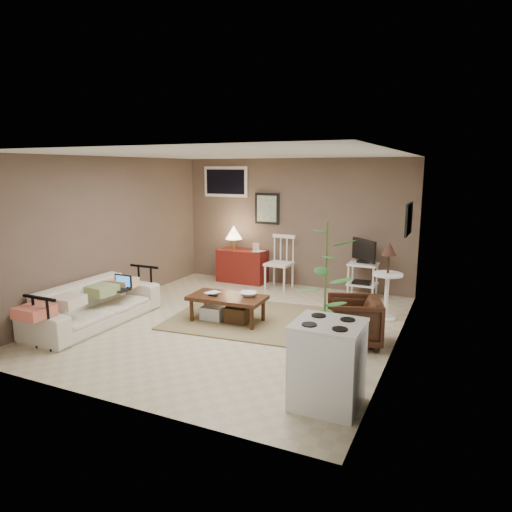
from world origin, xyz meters
The scene contains 20 objects.
floor centered at (0.00, 0.00, 0.00)m, with size 5.00×5.00×0.00m, color #C1B293.
art_back centered at (-0.55, 2.48, 1.45)m, with size 0.50×0.03×0.60m, color black.
art_right centered at (2.23, 1.05, 1.52)m, with size 0.03×0.60×0.45m, color black.
window centered at (-1.45, 2.48, 1.95)m, with size 0.96×0.03×0.60m, color white.
rug centered at (0.13, 0.28, 0.01)m, with size 2.25×1.80×0.02m, color olive.
coffee_table centered at (-0.11, 0.02, 0.23)m, with size 1.12×0.61×0.42m.
sofa centered at (-1.80, -0.85, 0.40)m, with size 2.04×0.59×0.80m, color beige.
sofa_pillows centered at (-1.75, -1.09, 0.49)m, with size 0.39×1.94×0.14m, color beige, non-canonical shape.
sofa_end_rails centered at (-1.68, -0.85, 0.34)m, with size 0.55×2.03×0.68m, color black, non-canonical shape.
laptop centered at (-1.60, -0.50, 0.51)m, with size 0.31×0.23×0.21m.
red_console centered at (-1.01, 2.27, 0.38)m, with size 0.96×0.43×1.11m.
spindle_chair centered at (-0.14, 2.12, 0.47)m, with size 0.47×0.47×0.99m.
tv_stand centered at (1.40, 2.13, 0.54)m, with size 0.48×0.45×1.03m.
side_table centered at (1.97, 1.13, 0.72)m, with size 0.44×0.44×1.17m.
armchair centered at (1.75, -0.04, 0.33)m, with size 0.65×0.61×0.67m, color black.
potted_plant centered at (1.62, -0.88, 0.89)m, with size 0.42×0.42×1.68m.
stove centered at (1.88, -1.67, 0.41)m, with size 0.63×0.59×0.83m.
bowl centered at (0.18, 0.15, 0.52)m, with size 0.24×0.06×0.24m, color #3D2110.
book_table centered at (-0.44, 0.09, 0.50)m, with size 0.16×0.02×0.21m, color #3D2110.
book_console centered at (-0.69, 2.23, 0.76)m, with size 0.18×0.02×0.24m, color #3D2110.
Camera 1 is at (2.97, -5.58, 2.21)m, focal length 32.00 mm.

